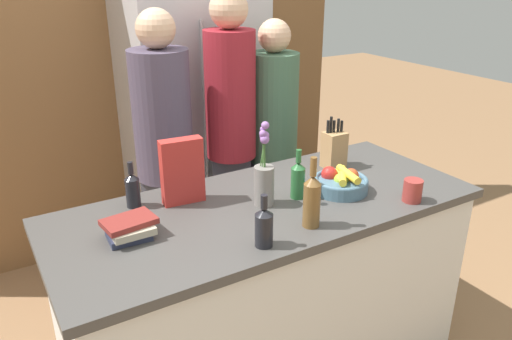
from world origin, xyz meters
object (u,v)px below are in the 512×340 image
at_px(fruit_bowl, 341,182).
at_px(knife_block, 334,149).
at_px(cereal_box, 182,171).
at_px(book_stack, 130,228).
at_px(person_in_red_tee, 273,138).
at_px(bottle_oil, 264,226).
at_px(bottle_wine, 298,179).
at_px(coffee_mug, 412,190).
at_px(person_in_blue, 231,128).
at_px(bottle_water, 312,200).
at_px(bottle_vinegar, 133,189).
at_px(flower_vase, 264,179).
at_px(refrigerator, 194,114).
at_px(person_at_sink, 165,151).

height_order(fruit_bowl, knife_block, knife_block).
bearing_deg(cereal_box, book_stack, -148.80).
bearing_deg(fruit_bowl, cereal_box, 158.45).
relative_size(knife_block, person_in_red_tee, 0.16).
relative_size(bottle_oil, bottle_wine, 0.91).
height_order(coffee_mug, person_in_blue, person_in_blue).
relative_size(bottle_wine, bottle_water, 0.78).
relative_size(fruit_bowl, bottle_wine, 1.10).
height_order(cereal_box, bottle_vinegar, cereal_box).
height_order(knife_block, person_in_red_tee, person_in_red_tee).
relative_size(knife_block, coffee_mug, 2.26).
bearing_deg(coffee_mug, person_in_red_tee, 91.82).
xyz_separation_m(flower_vase, cereal_box, (-0.28, 0.20, 0.02)).
height_order(fruit_bowl, bottle_vinegar, bottle_vinegar).
relative_size(coffee_mug, bottle_wine, 0.52).
bearing_deg(coffee_mug, bottle_wine, 145.14).
relative_size(bottle_vinegar, person_in_blue, 0.11).
bearing_deg(person_in_blue, person_in_red_tee, 27.37).
xyz_separation_m(refrigerator, bottle_wine, (-0.10, -1.31, 0.05)).
distance_m(refrigerator, knife_block, 1.15).
distance_m(book_stack, bottle_oil, 0.51).
relative_size(book_stack, bottle_vinegar, 1.01).
height_order(coffee_mug, person_in_red_tee, person_in_red_tee).
height_order(fruit_bowl, cereal_box, cereal_box).
xyz_separation_m(flower_vase, coffee_mug, (0.57, -0.30, -0.07)).
distance_m(refrigerator, coffee_mug, 1.63).
relative_size(cereal_box, person_in_red_tee, 0.18).
xyz_separation_m(knife_block, cereal_box, (-0.81, 0.02, 0.05)).
xyz_separation_m(fruit_bowl, person_at_sink, (-0.52, 0.81, -0.01)).
distance_m(bottle_vinegar, person_at_sink, 0.59).
relative_size(refrigerator, coffee_mug, 16.57).
relative_size(knife_block, bottle_water, 0.91).
bearing_deg(bottle_water, knife_block, 43.10).
distance_m(refrigerator, cereal_box, 1.23).
bearing_deg(person_at_sink, book_stack, -145.45).
distance_m(bottle_wine, bottle_water, 0.26).
relative_size(flower_vase, person_at_sink, 0.22).
bearing_deg(bottle_oil, refrigerator, 74.47).
relative_size(book_stack, bottle_wine, 0.91).
xyz_separation_m(bottle_wine, person_at_sink, (-0.32, 0.77, -0.05)).
xyz_separation_m(fruit_bowl, bottle_oil, (-0.55, -0.23, 0.04)).
xyz_separation_m(refrigerator, bottle_vinegar, (-0.74, -1.03, 0.04)).
distance_m(knife_block, bottle_wine, 0.41).
distance_m(coffee_mug, book_stack, 1.19).
distance_m(refrigerator, person_in_red_tee, 0.61).
relative_size(fruit_bowl, bottle_vinegar, 1.22).
xyz_separation_m(refrigerator, coffee_mug, (0.31, -1.60, 0.01)).
height_order(fruit_bowl, person_at_sink, person_at_sink).
bearing_deg(coffee_mug, person_in_blue, 106.51).
xyz_separation_m(bottle_oil, person_in_blue, (0.43, 1.05, 0.01)).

